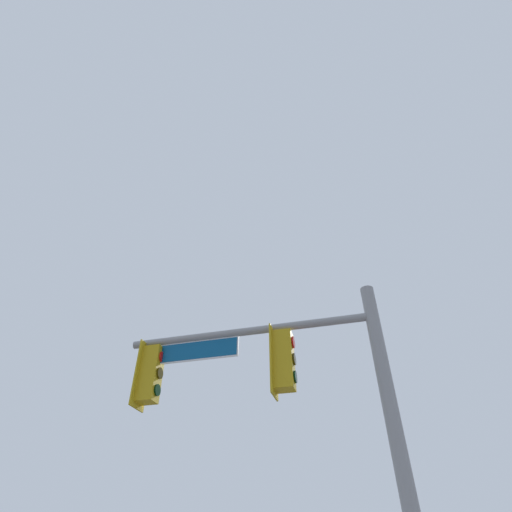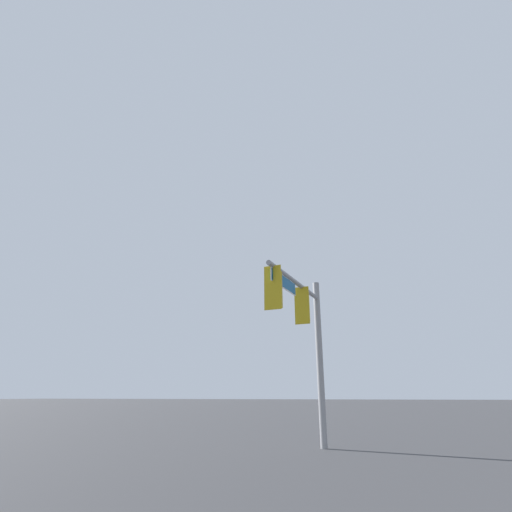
# 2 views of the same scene
# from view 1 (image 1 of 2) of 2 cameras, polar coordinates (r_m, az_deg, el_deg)

# --- Properties ---
(signal_pole_near) EXTENTS (4.93, 1.03, 5.97)m
(signal_pole_near) POSITION_cam_1_polar(r_m,az_deg,el_deg) (7.32, 4.50, -19.21)
(signal_pole_near) COLOR gray
(signal_pole_near) RESTS_ON ground_plane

